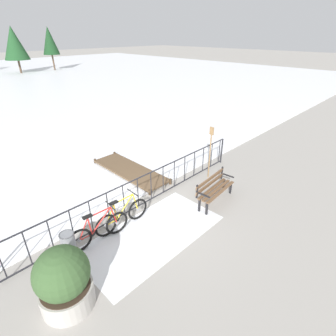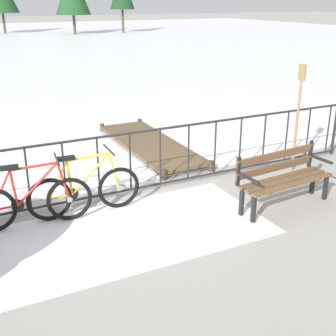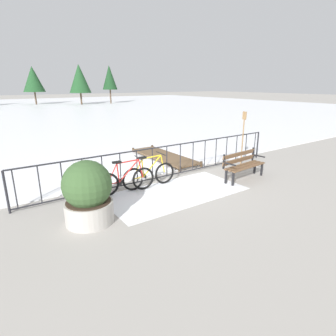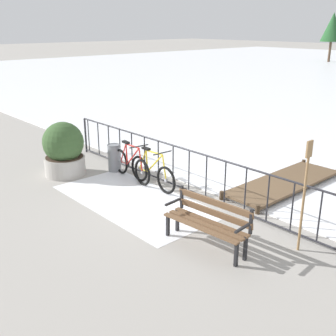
% 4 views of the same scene
% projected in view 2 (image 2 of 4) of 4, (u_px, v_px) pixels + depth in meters
% --- Properties ---
extents(ground_plane, '(160.00, 160.00, 0.00)m').
position_uv_depth(ground_plane, '(131.00, 194.00, 7.41)').
color(ground_plane, '#9E9991').
extents(snow_patch, '(3.94, 1.96, 0.01)m').
position_uv_depth(snow_patch, '(129.00, 232.00, 6.18)').
color(snow_patch, white).
rests_on(snow_patch, ground).
extents(railing_fence, '(9.06, 0.06, 1.07)m').
position_uv_depth(railing_fence, '(130.00, 162.00, 7.21)').
color(railing_fence, '#232328').
rests_on(railing_fence, ground).
extents(bicycle_near_railing, '(1.71, 0.52, 0.97)m').
position_uv_depth(bicycle_near_railing, '(31.00, 202.00, 6.24)').
color(bicycle_near_railing, black).
rests_on(bicycle_near_railing, ground).
extents(bicycle_second, '(1.71, 0.52, 0.97)m').
position_uv_depth(bicycle_second, '(85.00, 191.00, 6.60)').
color(bicycle_second, black).
rests_on(bicycle_second, ground).
extents(park_bench, '(1.63, 0.61, 0.89)m').
position_uv_depth(park_bench, '(282.00, 174.00, 6.84)').
color(park_bench, brown).
rests_on(park_bench, ground).
extents(oar_upright, '(0.04, 0.16, 1.98)m').
position_uv_depth(oar_upright, '(298.00, 112.00, 7.98)').
color(oar_upright, '#937047').
rests_on(oar_upright, ground).
extents(wooden_dock, '(1.10, 3.51, 0.20)m').
position_uv_depth(wooden_dock, '(150.00, 144.00, 9.56)').
color(wooden_dock, brown).
rests_on(wooden_dock, ground).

